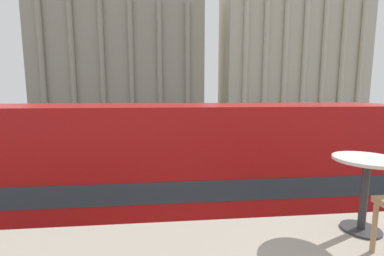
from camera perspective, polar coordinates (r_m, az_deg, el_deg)
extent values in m
cylinder|color=black|center=(9.36, 23.83, -17.81)|extent=(1.06, 0.22, 1.06)
cylinder|color=black|center=(9.21, -32.65, -18.83)|extent=(1.06, 0.22, 1.06)
cube|color=#B71414|center=(6.82, -3.84, -18.94)|extent=(11.14, 2.42, 1.74)
cube|color=#2D3842|center=(6.41, -3.93, -10.13)|extent=(10.92, 2.44, 0.45)
cube|color=#B71414|center=(6.18, -4.01, -1.64)|extent=(11.14, 2.42, 1.47)
cylinder|color=#2D2D30|center=(3.18, 33.39, -18.25)|extent=(0.36, 0.36, 0.02)
cylinder|color=#2D2D30|center=(3.05, 33.88, -12.28)|extent=(0.07, 0.07, 0.68)
cylinder|color=silver|center=(2.96, 34.40, -5.78)|extent=(0.60, 0.60, 0.03)
cylinder|color=#A87F56|center=(2.77, 35.45, -17.57)|extent=(0.04, 0.04, 0.44)
cube|color=#A39984|center=(54.54, -15.30, 15.44)|extent=(31.47, 10.76, 24.22)
cylinder|color=#A39984|center=(52.34, -30.43, 13.01)|extent=(0.90, 0.90, 20.59)
cylinder|color=#A39984|center=(50.51, -25.09, 13.57)|extent=(0.90, 0.90, 20.59)
cylinder|color=#A39984|center=(49.12, -19.37, 14.04)|extent=(0.90, 0.90, 20.59)
cylinder|color=#A39984|center=(48.22, -13.36, 14.39)|extent=(0.90, 0.90, 20.59)
cylinder|color=#A39984|center=(47.84, -7.18, 14.58)|extent=(0.90, 0.90, 20.59)
cylinder|color=#A39984|center=(47.99, -0.96, 14.62)|extent=(0.90, 0.90, 20.59)
cube|color=beige|center=(58.14, 21.07, 15.24)|extent=(27.89, 10.30, 25.31)
cylinder|color=beige|center=(48.62, 11.81, 14.92)|extent=(0.90, 0.90, 21.51)
cylinder|color=beige|center=(49.83, 16.03, 14.61)|extent=(0.90, 0.90, 21.51)
cylinder|color=beige|center=(51.29, 20.02, 14.24)|extent=(0.90, 0.90, 21.51)
cylinder|color=beige|center=(52.97, 23.76, 13.83)|extent=(0.90, 0.90, 21.51)
cylinder|color=beige|center=(54.84, 27.24, 13.40)|extent=(0.90, 0.90, 21.51)
cylinder|color=beige|center=(56.90, 30.47, 12.96)|extent=(0.90, 0.90, 21.51)
cylinder|color=beige|center=(59.13, 33.45, 12.51)|extent=(0.90, 0.90, 21.51)
cylinder|color=black|center=(15.21, 21.02, -2.44)|extent=(0.12, 0.12, 3.85)
cube|color=black|center=(15.11, 21.89, 3.09)|extent=(0.20, 0.24, 0.70)
sphere|color=green|center=(15.16, 22.29, 3.65)|extent=(0.14, 0.14, 0.14)
cylinder|color=black|center=(22.00, 0.77, 0.23)|extent=(0.12, 0.12, 3.23)
cube|color=black|center=(21.90, 1.25, 3.26)|extent=(0.20, 0.24, 0.70)
sphere|color=green|center=(21.91, 1.54, 3.65)|extent=(0.14, 0.14, 0.14)
cylinder|color=#282B33|center=(15.35, -15.41, -7.96)|extent=(0.14, 0.14, 0.79)
cylinder|color=#282B33|center=(15.32, -14.74, -7.96)|extent=(0.14, 0.14, 0.79)
cylinder|color=slate|center=(15.17, -15.17, -5.38)|extent=(0.32, 0.32, 0.63)
sphere|color=tan|center=(15.08, -15.23, -3.82)|extent=(0.21, 0.21, 0.21)
cylinder|color=#282B33|center=(28.72, 7.49, -0.57)|extent=(0.14, 0.14, 0.77)
cylinder|color=#282B33|center=(28.77, 7.84, -0.56)|extent=(0.14, 0.14, 0.77)
cylinder|color=black|center=(28.65, 7.69, 0.81)|extent=(0.32, 0.32, 0.61)
sphere|color=tan|center=(28.61, 7.70, 1.63)|extent=(0.21, 0.21, 0.21)
cylinder|color=#282B33|center=(19.21, -15.43, -4.81)|extent=(0.14, 0.14, 0.80)
cylinder|color=#282B33|center=(19.18, -14.89, -4.81)|extent=(0.14, 0.14, 0.80)
cylinder|color=#B22323|center=(19.06, -15.23, -2.70)|extent=(0.32, 0.32, 0.63)
sphere|color=tan|center=(18.99, -15.28, -1.44)|extent=(0.22, 0.22, 0.22)
cylinder|color=#282B33|center=(35.72, -16.22, 0.84)|extent=(0.14, 0.14, 0.83)
cylinder|color=#282B33|center=(35.68, -15.94, 0.84)|extent=(0.14, 0.14, 0.83)
cylinder|color=silver|center=(35.62, -16.12, 2.04)|extent=(0.32, 0.32, 0.66)
sphere|color=tan|center=(35.58, -16.15, 2.75)|extent=(0.23, 0.23, 0.23)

